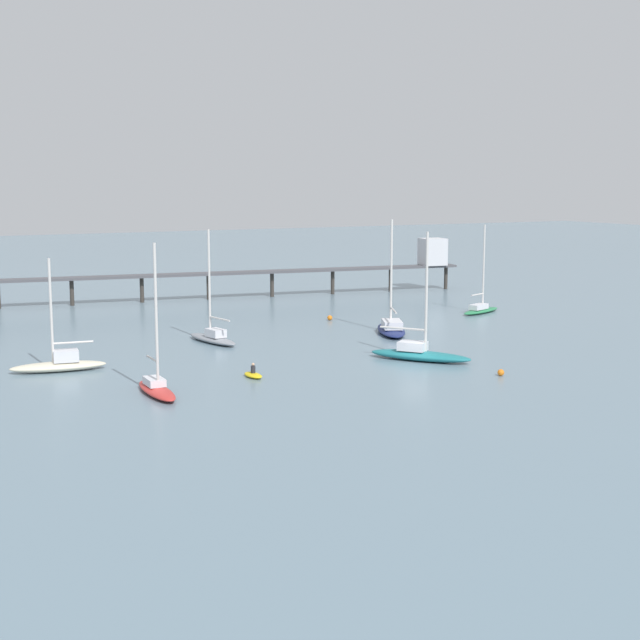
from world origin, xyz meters
The scene contains 11 objects.
ground_plane centered at (0.00, 0.00, 0.00)m, with size 400.00×400.00×0.00m, color slate.
pier centered at (11.80, 45.41, 3.91)m, with size 69.11×12.20×7.11m.
sailboat_navy centered at (6.68, 13.99, 0.65)m, with size 5.95×8.87×11.24m.
sailboat_green centered at (23.23, 21.26, 0.64)m, with size 6.96×4.07×10.07m.
sailboat_cream centered at (-26.29, 10.96, 0.64)m, with size 7.70×3.15×9.01m.
sailboat_teal centered at (1.53, 1.33, 0.67)m, with size 7.08×8.45×10.84m.
sailboat_gray centered at (-10.82, 17.41, 0.66)m, with size 3.09×7.66×10.56m.
sailboat_red centered at (-21.92, -0.37, 0.66)m, with size 1.78×7.00×10.79m.
dinghy_yellow centered at (-13.58, 1.65, 0.22)m, with size 1.14×2.33×1.14m.
mooring_buoy_near centered at (5.37, 24.44, 0.28)m, with size 0.55×0.55×0.55m, color orange.
mooring_buoy_far centered at (3.68, -6.79, 0.26)m, with size 0.53×0.53×0.53m, color orange.
Camera 1 is at (-41.03, -61.89, 15.05)m, focal length 51.37 mm.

